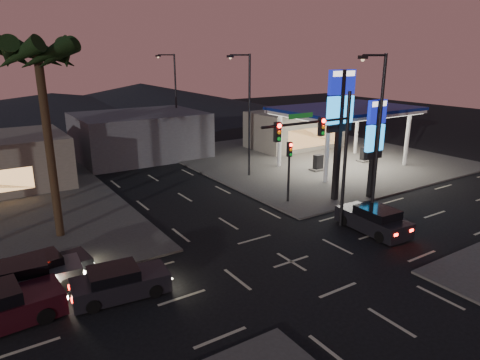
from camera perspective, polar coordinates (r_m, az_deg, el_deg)
ground at (r=21.86m, az=6.84°, el=-10.77°), size 140.00×140.00×0.00m
corner_lot_ne at (r=43.21m, az=9.61°, el=2.95°), size 24.00×24.00×0.12m
gas_station at (r=39.54m, az=13.91°, el=8.87°), size 12.20×8.20×5.47m
convenience_store at (r=47.79m, az=7.44°, el=6.70°), size 10.00×6.00×4.00m
pylon_sign_tall at (r=29.53m, az=13.21°, el=9.08°), size 2.20×0.35×9.00m
pylon_sign_short at (r=30.99m, az=17.57°, el=5.82°), size 1.60×0.35×7.00m
traffic_signal_mast at (r=23.94m, az=11.15°, el=4.74°), size 6.10×0.39×8.00m
pedestal_signal at (r=29.20m, az=6.58°, el=2.39°), size 0.32×0.39×4.30m
streetlight_near at (r=25.42m, az=17.73°, el=6.06°), size 2.14×0.25×10.00m
streetlight_mid at (r=35.00m, az=0.98°, el=9.47°), size 2.14×0.25×10.00m
streetlight_far at (r=47.18m, az=-8.78°, el=11.08°), size 2.14×0.25×10.00m
palm_a at (r=24.54m, az=-25.25°, el=13.70°), size 4.41×4.41×10.86m
building_far_mid at (r=44.01m, az=-13.18°, el=5.84°), size 12.00×9.00×4.40m
hill_right at (r=80.07m, az=-13.00°, el=10.66°), size 50.00×50.00×5.00m
hill_center at (r=76.24m, az=-23.69°, el=9.06°), size 60.00×60.00×4.00m
car_lane_a_front at (r=19.35m, az=-15.80°, el=-13.05°), size 4.25×2.11×1.34m
car_lane_b_front at (r=21.07m, az=-26.47°, el=-11.58°), size 4.47×2.10×1.43m
car_lane_b_mid at (r=21.51m, az=-24.86°, el=-10.92°), size 4.22×2.07×1.33m
suv_station at (r=26.14m, az=17.39°, el=-5.10°), size 2.18×4.59×1.49m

